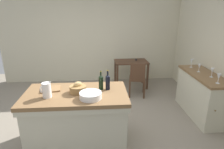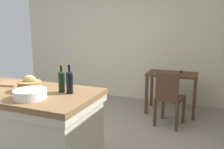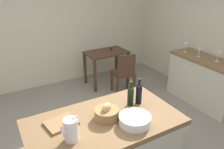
% 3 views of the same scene
% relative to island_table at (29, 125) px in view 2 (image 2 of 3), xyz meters
% --- Properties ---
extents(wall_back, '(5.32, 0.12, 2.60)m').
position_rel_island_table_xyz_m(wall_back, '(0.21, 3.00, 0.82)').
color(wall_back, beige).
rests_on(wall_back, ground).
extents(island_table, '(1.60, 0.89, 0.89)m').
position_rel_island_table_xyz_m(island_table, '(0.00, 0.00, 0.00)').
color(island_table, brown).
rests_on(island_table, ground).
extents(writing_desk, '(0.92, 0.59, 0.81)m').
position_rel_island_table_xyz_m(writing_desk, '(1.28, 2.34, 0.15)').
color(writing_desk, '#472D1E').
rests_on(writing_desk, ground).
extents(wooden_chair, '(0.47, 0.47, 0.90)m').
position_rel_island_table_xyz_m(wooden_chair, '(1.33, 1.70, 0.01)').
color(wooden_chair, '#472D1E').
rests_on(wooden_chair, ground).
extents(wash_bowl, '(0.33, 0.33, 0.09)m').
position_rel_island_table_xyz_m(wash_bowl, '(0.24, -0.21, 0.46)').
color(wash_bowl, white).
rests_on(wash_bowl, island_table).
extents(bread_basket, '(0.26, 0.26, 0.18)m').
position_rel_island_table_xyz_m(bread_basket, '(0.04, 0.02, 0.48)').
color(bread_basket, olive).
rests_on(bread_basket, island_table).
extents(cutting_board, '(0.34, 0.29, 0.02)m').
position_rel_island_table_xyz_m(cutting_board, '(-0.41, 0.16, 0.42)').
color(cutting_board, olive).
rests_on(cutting_board, island_table).
extents(wine_bottle_dark, '(0.07, 0.07, 0.33)m').
position_rel_island_table_xyz_m(wine_bottle_dark, '(0.51, 0.10, 0.54)').
color(wine_bottle_dark, black).
rests_on(wine_bottle_dark, island_table).
extents(wine_bottle_amber, '(0.07, 0.07, 0.31)m').
position_rel_island_table_xyz_m(wine_bottle_amber, '(0.40, 0.11, 0.54)').
color(wine_bottle_amber, black).
rests_on(wine_bottle_amber, island_table).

